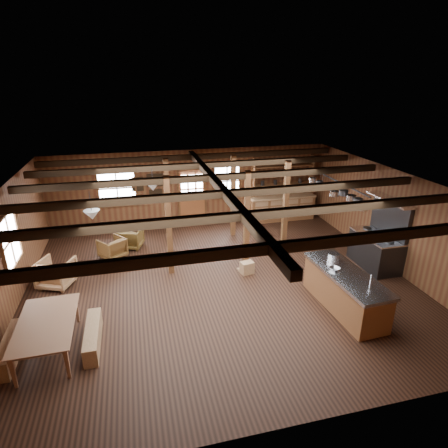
{
  "coord_description": "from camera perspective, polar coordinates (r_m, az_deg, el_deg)",
  "views": [
    {
      "loc": [
        -2.01,
        -8.45,
        5.18
      ],
      "look_at": [
        0.36,
        1.08,
        1.29
      ],
      "focal_mm": 30.0,
      "sensor_mm": 36.0,
      "label": 1
    }
  ],
  "objects": [
    {
      "name": "armchair_c",
      "position": [
        10.82,
        -24.18,
        -6.8
      ],
      "size": [
        1.06,
        1.08,
        0.76
      ],
      "primitive_type": "imported",
      "rotation": [
        0.0,
        0.0,
        2.76
      ],
      "color": "#986C45",
      "rests_on": "floor"
    },
    {
      "name": "room",
      "position": [
        9.47,
        -0.51,
        -1.92
      ],
      "size": [
        10.04,
        9.04,
        2.84
      ],
      "color": "black",
      "rests_on": "ground"
    },
    {
      "name": "window_back_right",
      "position": [
        13.8,
        0.43,
        6.56
      ],
      "size": [
        1.02,
        0.06,
        1.32
      ],
      "color": "white",
      "rests_on": "wall_back"
    },
    {
      "name": "notice_boards",
      "position": [
        13.39,
        -11.3,
        5.85
      ],
      "size": [
        1.08,
        0.03,
        0.9
      ],
      "color": "white",
      "rests_on": "wall_back"
    },
    {
      "name": "timber_posts",
      "position": [
        11.47,
        -0.4,
        2.36
      ],
      "size": [
        3.95,
        2.35,
        2.8
      ],
      "color": "#4D2616",
      "rests_on": "floor"
    },
    {
      "name": "counter_pot",
      "position": [
        9.68,
        16.34,
        -4.77
      ],
      "size": [
        0.27,
        0.27,
        0.16
      ],
      "primitive_type": "cylinder",
      "color": "silver",
      "rests_on": "kitchen_island"
    },
    {
      "name": "ceiling_joists",
      "position": [
        9.2,
        -0.8,
        5.84
      ],
      "size": [
        9.8,
        8.82,
        0.18
      ],
      "color": "black",
      "rests_on": "ceiling"
    },
    {
      "name": "back_counter",
      "position": [
        14.5,
        8.75,
        2.93
      ],
      "size": [
        2.55,
        0.6,
        2.45
      ],
      "color": "brown",
      "rests_on": "floor"
    },
    {
      "name": "window_back_left",
      "position": [
        13.41,
        -16.0,
        5.27
      ],
      "size": [
        1.32,
        0.06,
        1.32
      ],
      "color": "white",
      "rests_on": "wall_back"
    },
    {
      "name": "dining_table",
      "position": [
        8.53,
        -24.9,
        -15.28
      ],
      "size": [
        1.12,
        1.97,
        0.69
      ],
      "primitive_type": "imported",
      "rotation": [
        0.0,
        0.0,
        1.59
      ],
      "color": "brown",
      "rests_on": "floor"
    },
    {
      "name": "armchair_b",
      "position": [
        12.43,
        -14.02,
        -2.07
      ],
      "size": [
        0.89,
        0.9,
        0.65
      ],
      "primitive_type": "imported",
      "rotation": [
        0.0,
        0.0,
        2.81
      ],
      "color": "brown",
      "rests_on": "floor"
    },
    {
      "name": "kitchen_island",
      "position": [
        9.4,
        17.92,
        -9.59
      ],
      "size": [
        1.03,
        2.55,
        1.2
      ],
      "rotation": [
        0.0,
        0.0,
        0.06
      ],
      "color": "brown",
      "rests_on": "floor"
    },
    {
      "name": "bench_wall",
      "position": [
        8.81,
        -29.71,
        -16.13
      ],
      "size": [
        0.27,
        1.46,
        0.4
      ],
      "primitive_type": "cube",
      "color": "brown",
      "rests_on": "floor"
    },
    {
      "name": "back_door",
      "position": [
        13.75,
        -4.83,
        3.29
      ],
      "size": [
        1.02,
        0.08,
        2.15
      ],
      "color": "brown",
      "rests_on": "floor"
    },
    {
      "name": "bench_aisle",
      "position": [
        8.47,
        -19.34,
        -15.82
      ],
      "size": [
        0.27,
        1.46,
        0.4
      ],
      "primitive_type": "cube",
      "color": "brown",
      "rests_on": "floor"
    },
    {
      "name": "window_left",
      "position": [
        10.08,
        -29.88,
        -2.22
      ],
      "size": [
        0.14,
        1.24,
        1.32
      ],
      "color": "white",
      "rests_on": "wall_back"
    },
    {
      "name": "pot_rack",
      "position": [
        10.6,
        16.81,
        4.8
      ],
      "size": [
        0.34,
        3.0,
        0.43
      ],
      "color": "#2E2E31",
      "rests_on": "ceiling"
    },
    {
      "name": "step_stool",
      "position": [
        10.59,
        3.52,
        -6.66
      ],
      "size": [
        0.44,
        0.35,
        0.35
      ],
      "primitive_type": "cube",
      "rotation": [
        0.0,
        0.0,
        0.2
      ],
      "color": "brown",
      "rests_on": "floor"
    },
    {
      "name": "commercial_range",
      "position": [
        11.65,
        22.38,
        -2.99
      ],
      "size": [
        0.85,
        1.65,
        2.04
      ],
      "color": "#2E2E31",
      "rests_on": "floor"
    },
    {
      "name": "pendant_lamps",
      "position": [
        9.9,
        -14.72,
        3.67
      ],
      "size": [
        1.86,
        2.36,
        0.66
      ],
      "color": "#2E2E31",
      "rests_on": "ceiling"
    },
    {
      "name": "armchair_a",
      "position": [
        11.91,
        -16.66,
        -3.49
      ],
      "size": [
        0.95,
        0.95,
        0.63
      ],
      "primitive_type": "imported",
      "rotation": [
        0.0,
        0.0,
        3.77
      ],
      "color": "brown",
      "rests_on": "floor"
    },
    {
      "name": "bowl",
      "position": [
        9.22,
        16.5,
        -6.56
      ],
      "size": [
        0.31,
        0.31,
        0.06
      ],
      "primitive_type": "imported",
      "rotation": [
        0.0,
        0.0,
        0.35
      ],
      "color": "silver",
      "rests_on": "kitchen_island"
    }
  ]
}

